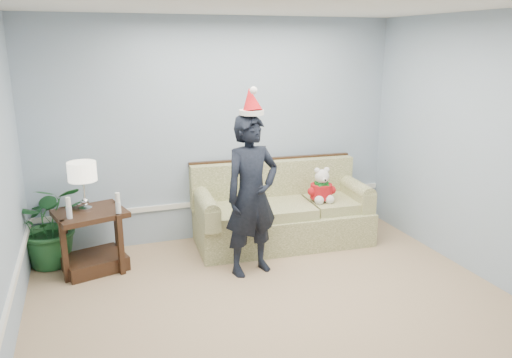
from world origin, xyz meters
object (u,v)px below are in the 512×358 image
object	(u,v)px
side_table	(93,247)
man	(252,196)
teddy_bear	(322,189)
sofa	(281,214)
houseplant	(51,224)
table_lamp	(82,174)

from	to	relation	value
side_table	man	xyz separation A→B (m)	(1.61, -0.61, 0.59)
teddy_bear	sofa	bearing A→B (deg)	163.66
man	side_table	bearing A→B (deg)	145.70
sofa	man	size ratio (longest dim) A/B	1.26
sofa	houseplant	bearing A→B (deg)	179.63
side_table	houseplant	bearing A→B (deg)	146.20
table_lamp	teddy_bear	xyz separation A→B (m)	(2.72, -0.13, -0.40)
table_lamp	man	xyz separation A→B (m)	(1.65, -0.66, -0.22)
sofa	man	distance (m)	1.07
side_table	table_lamp	world-z (taller)	table_lamp
table_lamp	man	size ratio (longest dim) A/B	0.31
table_lamp	side_table	bearing A→B (deg)	-54.59
man	teddy_bear	world-z (taller)	man
sofa	man	xyz separation A→B (m)	(-0.62, -0.71, 0.50)
houseplant	man	distance (m)	2.23
side_table	teddy_bear	xyz separation A→B (m)	(2.68, -0.08, 0.41)
houseplant	teddy_bear	bearing A→B (deg)	-6.49
sofa	teddy_bear	world-z (taller)	sofa
teddy_bear	man	bearing A→B (deg)	-149.02
houseplant	sofa	bearing A→B (deg)	-3.81
side_table	teddy_bear	world-z (taller)	teddy_bear
man	sofa	bearing A→B (deg)	35.22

